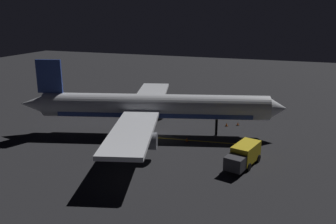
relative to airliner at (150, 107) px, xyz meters
name	(u,v)px	position (x,y,z in m)	size (l,w,h in m)	color
ground_plane	(155,135)	(-0.17, 0.60, -4.08)	(180.00, 180.00, 0.20)	black
apron_guide_stripe	(179,139)	(0.86, 4.60, -3.97)	(0.24, 18.95, 0.01)	gold
airliner	(150,107)	(0.00, 0.00, 0.00)	(35.54, 37.47, 10.65)	white
baggage_truck	(244,156)	(6.66, 14.25, -2.70)	(6.25, 3.56, 2.51)	gold
catering_truck	(157,105)	(-11.29, -3.40, -2.82)	(3.63, 6.30, 2.19)	gold
ground_crew_worker	(247,150)	(3.83, 14.30, -3.09)	(0.40, 0.40, 1.74)	black
traffic_cone_near_left	(238,124)	(-8.29, 11.28, -3.73)	(0.50, 0.50, 0.55)	#EA590F
traffic_cone_near_right	(227,125)	(-7.30, 9.68, -3.73)	(0.50, 0.50, 0.55)	#EA590F
traffic_cone_under_wing	(187,140)	(1.18, 5.83, -3.73)	(0.50, 0.50, 0.55)	#EA590F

